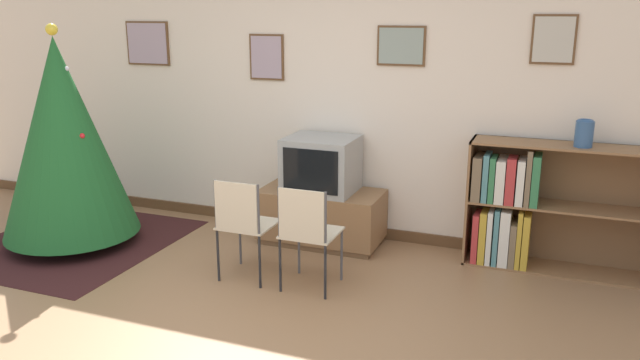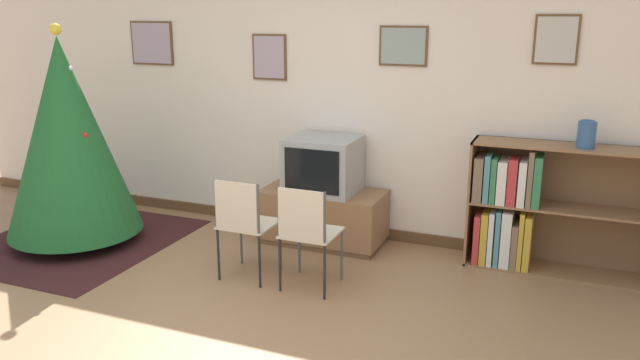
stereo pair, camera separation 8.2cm
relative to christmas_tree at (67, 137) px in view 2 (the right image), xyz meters
name	(u,v)px [view 2 (the right image)]	position (x,y,z in m)	size (l,w,h in m)	color
wall_back	(335,89)	(2.07, 1.17, 0.38)	(8.59, 0.11, 2.70)	silver
area_rug	(79,241)	(0.00, 0.00, -0.97)	(1.67, 1.87, 0.01)	#381919
christmas_tree	(67,137)	(0.00, 0.00, 0.00)	(1.17, 1.17, 1.94)	maroon
tv_console	(323,216)	(2.09, 0.83, -0.73)	(1.09, 0.54, 0.49)	brown
television	(323,164)	(2.09, 0.83, -0.24)	(0.61, 0.53, 0.49)	#9E9E99
folding_chair_left	(244,222)	(1.82, -0.15, -0.50)	(0.40, 0.40, 0.82)	beige
folding_chair_right	(307,231)	(2.35, -0.15, -0.50)	(0.40, 0.40, 0.82)	beige
bookshelf	(535,209)	(3.88, 0.93, -0.46)	(1.62, 0.36, 1.04)	olive
vase	(587,134)	(4.20, 0.90, 0.18)	(0.14, 0.14, 0.21)	#335684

